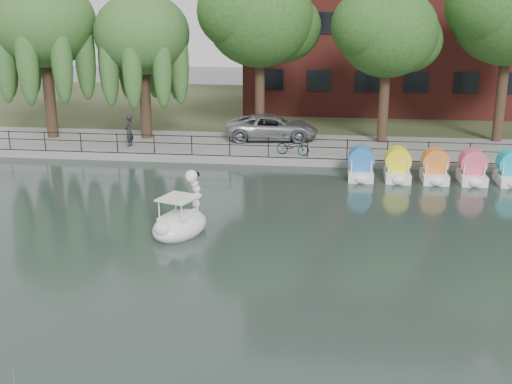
% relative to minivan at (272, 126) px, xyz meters
% --- Properties ---
extents(ground_plane, '(120.00, 120.00, 0.00)m').
position_rel_minivan_xyz_m(ground_plane, '(0.20, -17.25, -1.23)').
color(ground_plane, '#384940').
extents(promenade, '(40.00, 6.00, 0.40)m').
position_rel_minivan_xyz_m(promenade, '(0.20, -1.25, -1.03)').
color(promenade, gray).
rests_on(promenade, ground_plane).
extents(kerb, '(40.00, 0.25, 0.40)m').
position_rel_minivan_xyz_m(kerb, '(0.20, -4.20, -1.03)').
color(kerb, gray).
rests_on(kerb, ground_plane).
extents(land_strip, '(60.00, 22.00, 0.36)m').
position_rel_minivan_xyz_m(land_strip, '(0.20, 12.75, -1.05)').
color(land_strip, '#47512D').
rests_on(land_strip, ground_plane).
extents(railing, '(32.00, 0.05, 1.00)m').
position_rel_minivan_xyz_m(railing, '(0.20, -4.00, -0.08)').
color(railing, black).
rests_on(railing, promenade).
extents(willow_left, '(5.88, 5.88, 9.01)m').
position_rel_minivan_xyz_m(willow_left, '(-12.80, -0.75, 5.64)').
color(willow_left, '#473323').
rests_on(willow_left, promenade).
extents(willow_mid, '(5.32, 5.32, 8.15)m').
position_rel_minivan_xyz_m(willow_mid, '(-7.30, -0.25, 5.02)').
color(willow_mid, '#473323').
rests_on(willow_mid, promenade).
extents(broadleaf_center, '(6.00, 6.00, 9.25)m').
position_rel_minivan_xyz_m(broadleaf_center, '(-0.80, 0.75, 5.83)').
color(broadleaf_center, '#473323').
rests_on(broadleaf_center, promenade).
extents(broadleaf_right, '(5.40, 5.40, 8.32)m').
position_rel_minivan_xyz_m(broadleaf_right, '(6.20, 0.25, 5.16)').
color(broadleaf_right, '#473323').
rests_on(broadleaf_right, promenade).
extents(broadleaf_far, '(6.30, 6.30, 9.71)m').
position_rel_minivan_xyz_m(broadleaf_far, '(12.70, 1.25, 6.17)').
color(broadleaf_far, '#473323').
rests_on(broadleaf_far, promenade).
extents(minivan, '(3.42, 6.23, 1.65)m').
position_rel_minivan_xyz_m(minivan, '(0.00, 0.00, 0.00)').
color(minivan, gray).
rests_on(minivan, promenade).
extents(bicycle, '(0.92, 1.80, 1.00)m').
position_rel_minivan_xyz_m(bicycle, '(1.43, -3.51, -0.33)').
color(bicycle, gray).
rests_on(bicycle, promenade).
extents(pedestrian, '(0.52, 0.74, 1.98)m').
position_rel_minivan_xyz_m(pedestrian, '(-7.58, -2.63, 0.16)').
color(pedestrian, black).
rests_on(pedestrian, promenade).
extents(swan_boat, '(2.40, 2.97, 2.18)m').
position_rel_minivan_xyz_m(swan_boat, '(-1.91, -14.44, -0.75)').
color(swan_boat, white).
rests_on(swan_boat, ground_plane).
extents(pedal_boat_row, '(7.95, 1.70, 1.40)m').
position_rel_minivan_xyz_m(pedal_boat_row, '(8.22, -6.23, -0.62)').
color(pedal_boat_row, white).
rests_on(pedal_boat_row, ground_plane).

